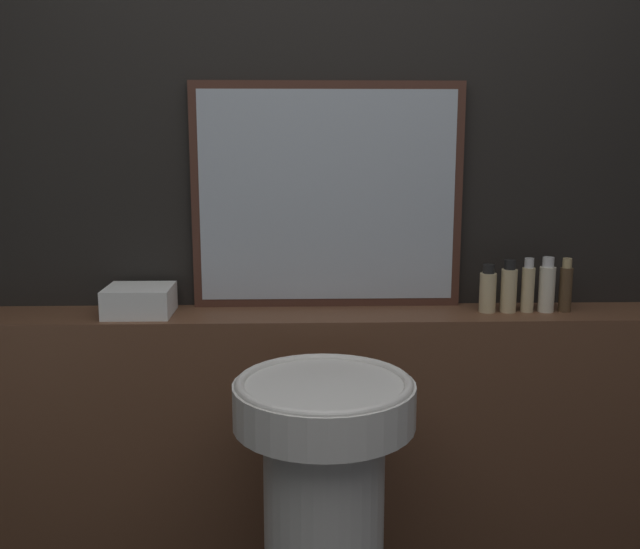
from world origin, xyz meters
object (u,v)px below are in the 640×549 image
at_px(conditioner_bottle, 509,288).
at_px(lotion_bottle, 528,287).
at_px(towel_stack, 140,301).
at_px(body_wash_bottle, 547,287).
at_px(shampoo_bottle, 488,290).
at_px(hand_soap_bottle, 566,287).
at_px(pedestal_sink, 324,519).
at_px(mirror, 328,196).

xyz_separation_m(conditioner_bottle, lotion_bottle, (0.06, -0.00, 0.00)).
bearing_deg(towel_stack, body_wash_bottle, -0.00).
relative_size(shampoo_bottle, hand_soap_bottle, 0.89).
xyz_separation_m(conditioner_bottle, hand_soap_bottle, (0.17, -0.00, 0.00)).
distance_m(pedestal_sink, lotion_bottle, 0.93).
height_order(towel_stack, body_wash_bottle, body_wash_bottle).
distance_m(mirror, body_wash_bottle, 0.72).
distance_m(lotion_bottle, hand_soap_bottle, 0.12).
xyz_separation_m(pedestal_sink, mirror, (0.03, 0.56, 0.76)).
height_order(pedestal_sink, towel_stack, towel_stack).
xyz_separation_m(lotion_bottle, body_wash_bottle, (0.06, -0.00, 0.00)).
bearing_deg(body_wash_bottle, conditioner_bottle, 180.00).
bearing_deg(body_wash_bottle, mirror, 171.47).
distance_m(shampoo_bottle, body_wash_bottle, 0.18).
height_order(mirror, body_wash_bottle, mirror).
relative_size(conditioner_bottle, lotion_bottle, 0.97).
height_order(mirror, conditioner_bottle, mirror).
xyz_separation_m(pedestal_sink, conditioner_bottle, (0.58, 0.46, 0.49)).
bearing_deg(towel_stack, pedestal_sink, -40.41).
relative_size(pedestal_sink, mirror, 1.03).
relative_size(shampoo_bottle, conditioner_bottle, 0.91).
bearing_deg(conditioner_bottle, shampoo_bottle, 180.00).
relative_size(body_wash_bottle, hand_soap_bottle, 1.02).
bearing_deg(conditioner_bottle, pedestal_sink, -141.57).
bearing_deg(towel_stack, lotion_bottle, 0.00).
bearing_deg(mirror, pedestal_sink, -93.26).
bearing_deg(shampoo_bottle, mirror, 168.34).
xyz_separation_m(pedestal_sink, lotion_bottle, (0.64, 0.46, 0.50)).
bearing_deg(shampoo_bottle, towel_stack, -180.00).
relative_size(mirror, body_wash_bottle, 4.93).
relative_size(towel_stack, hand_soap_bottle, 1.19).
relative_size(towel_stack, shampoo_bottle, 1.34).
distance_m(towel_stack, conditioner_bottle, 1.12).
relative_size(towel_stack, body_wash_bottle, 1.16).
relative_size(towel_stack, lotion_bottle, 1.18).
bearing_deg(shampoo_bottle, hand_soap_bottle, -0.00).
height_order(mirror, towel_stack, mirror).
bearing_deg(conditioner_bottle, lotion_bottle, -0.00).
bearing_deg(body_wash_bottle, hand_soap_bottle, 0.00).
relative_size(shampoo_bottle, body_wash_bottle, 0.87).
xyz_separation_m(towel_stack, shampoo_bottle, (1.05, 0.00, 0.03)).
height_order(lotion_bottle, hand_soap_bottle, same).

